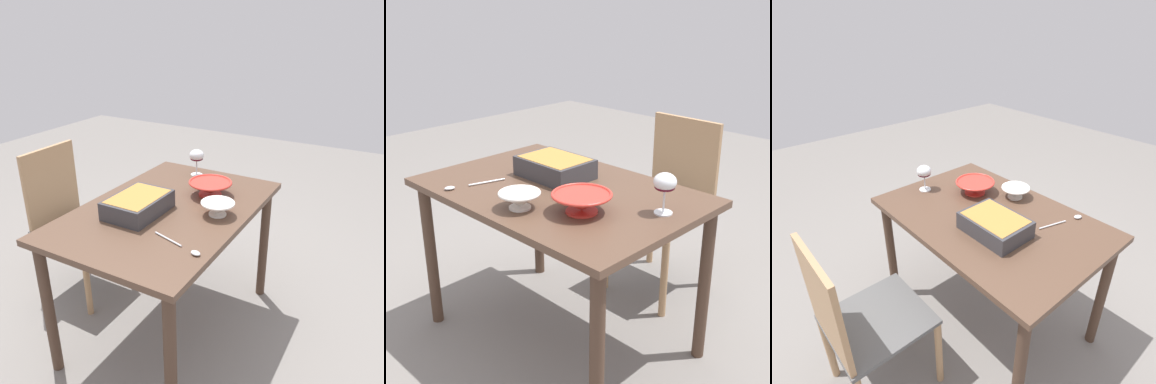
% 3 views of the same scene
% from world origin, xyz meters
% --- Properties ---
extents(ground_plane, '(8.00, 8.00, 0.00)m').
position_xyz_m(ground_plane, '(0.00, 0.00, 0.00)').
color(ground_plane, gray).
extents(dining_table, '(1.17, 0.78, 0.74)m').
position_xyz_m(dining_table, '(0.00, 0.00, 0.64)').
color(dining_table, brown).
rests_on(dining_table, ground_plane).
extents(chair, '(0.42, 0.44, 0.91)m').
position_xyz_m(chair, '(-0.04, -0.76, 0.49)').
color(chair, '#595959').
rests_on(chair, ground_plane).
extents(wine_glass, '(0.09, 0.09, 0.16)m').
position_xyz_m(wine_glass, '(-0.46, -0.09, 0.86)').
color(wine_glass, white).
rests_on(wine_glass, dining_table).
extents(casserole_dish, '(0.31, 0.22, 0.09)m').
position_xyz_m(casserole_dish, '(0.12, -0.09, 0.79)').
color(casserole_dish, '#38383D').
rests_on(casserole_dish, dining_table).
extents(mixing_bowl, '(0.23, 0.23, 0.08)m').
position_xyz_m(mixing_bowl, '(-0.24, 0.11, 0.79)').
color(mixing_bowl, red).
rests_on(mixing_bowl, dining_table).
extents(small_bowl, '(0.16, 0.16, 0.07)m').
position_xyz_m(small_bowl, '(-0.05, 0.25, 0.78)').
color(small_bowl, white).
rests_on(small_bowl, dining_table).
extents(serving_spoon, '(0.09, 0.26, 0.01)m').
position_xyz_m(serving_spoon, '(0.30, 0.27, 0.75)').
color(serving_spoon, silver).
rests_on(serving_spoon, dining_table).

